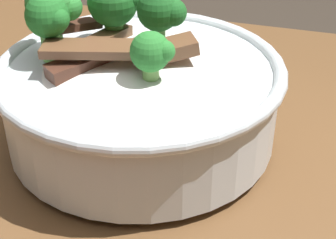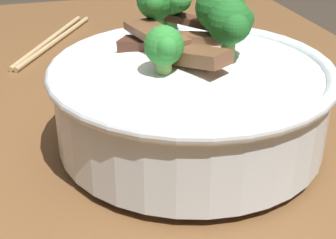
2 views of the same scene
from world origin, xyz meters
TOP-DOWN VIEW (x-y plane):
  - rice_bowl at (0.01, 0.08)m, footprint 0.25×0.25m

SIDE VIEW (x-z plane):
  - rice_bowl at x=0.01m, z-range 0.80..0.94m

